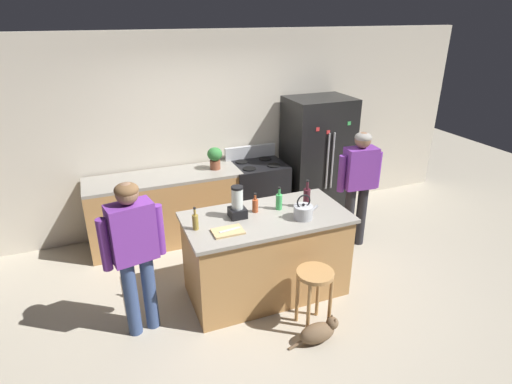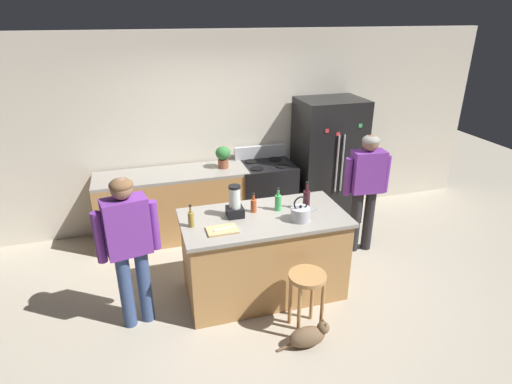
{
  "view_description": "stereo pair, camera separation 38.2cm",
  "coord_description": "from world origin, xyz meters",
  "px_view_note": "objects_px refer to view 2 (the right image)",
  "views": [
    {
      "loc": [
        -1.53,
        -3.56,
        2.91
      ],
      "look_at": [
        0.0,
        0.3,
        1.1
      ],
      "focal_mm": 29.19,
      "sensor_mm": 36.0,
      "label": 1
    },
    {
      "loc": [
        -1.17,
        -3.69,
        2.91
      ],
      "look_at": [
        0.0,
        0.3,
        1.1
      ],
      "focal_mm": 29.19,
      "sensor_mm": 36.0,
      "label": 2
    }
  ],
  "objects_px": {
    "bar_stool": "(307,287)",
    "bottle_cooking_sauce": "(254,205)",
    "blender_appliance": "(235,204)",
    "stove_range": "(266,194)",
    "bottle_soda": "(278,202)",
    "person_by_sink_right": "(366,183)",
    "potted_plant": "(223,156)",
    "tea_kettle": "(301,213)",
    "kitchen_island": "(264,255)",
    "bottle_vinegar": "(191,219)",
    "bottle_wine": "(306,199)",
    "cat": "(309,336)",
    "refrigerator": "(328,161)",
    "person_by_island_left": "(129,240)",
    "chef_knife": "(224,229)",
    "cutting_board": "(222,230)"
  },
  "relations": [
    {
      "from": "stove_range",
      "to": "bottle_soda",
      "type": "bearing_deg",
      "value": -102.76
    },
    {
      "from": "person_by_sink_right",
      "to": "bar_stool",
      "type": "distance_m",
      "value": 1.82
    },
    {
      "from": "potted_plant",
      "to": "blender_appliance",
      "type": "bearing_deg",
      "value": -97.55
    },
    {
      "from": "tea_kettle",
      "to": "cutting_board",
      "type": "height_order",
      "value": "tea_kettle"
    },
    {
      "from": "person_by_sink_right",
      "to": "bottle_vinegar",
      "type": "distance_m",
      "value": 2.31
    },
    {
      "from": "kitchen_island",
      "to": "bottle_vinegar",
      "type": "bearing_deg",
      "value": -179.32
    },
    {
      "from": "stove_range",
      "to": "bottle_wine",
      "type": "bearing_deg",
      "value": -90.9
    },
    {
      "from": "cat",
      "to": "kitchen_island",
      "type": "bearing_deg",
      "value": 100.06
    },
    {
      "from": "person_by_island_left",
      "to": "bar_stool",
      "type": "relative_size",
      "value": 2.46
    },
    {
      "from": "stove_range",
      "to": "bottle_wine",
      "type": "distance_m",
      "value": 1.6
    },
    {
      "from": "potted_plant",
      "to": "bottle_cooking_sauce",
      "type": "distance_m",
      "value": 1.42
    },
    {
      "from": "bar_stool",
      "to": "blender_appliance",
      "type": "bearing_deg",
      "value": 122.61
    },
    {
      "from": "blender_appliance",
      "to": "cutting_board",
      "type": "height_order",
      "value": "blender_appliance"
    },
    {
      "from": "refrigerator",
      "to": "bottle_vinegar",
      "type": "distance_m",
      "value": 2.67
    },
    {
      "from": "bottle_cooking_sauce",
      "to": "bottle_wine",
      "type": "bearing_deg",
      "value": -9.82
    },
    {
      "from": "bottle_wine",
      "to": "bottle_soda",
      "type": "distance_m",
      "value": 0.31
    },
    {
      "from": "person_by_island_left",
      "to": "cat",
      "type": "bearing_deg",
      "value": -27.38
    },
    {
      "from": "refrigerator",
      "to": "bottle_cooking_sauce",
      "type": "bearing_deg",
      "value": -137.95
    },
    {
      "from": "bar_stool",
      "to": "bottle_cooking_sauce",
      "type": "distance_m",
      "value": 1.02
    },
    {
      "from": "cat",
      "to": "person_by_sink_right",
      "type": "bearing_deg",
      "value": 46.98
    },
    {
      "from": "bar_stool",
      "to": "blender_appliance",
      "type": "relative_size",
      "value": 1.87
    },
    {
      "from": "refrigerator",
      "to": "potted_plant",
      "type": "distance_m",
      "value": 1.55
    },
    {
      "from": "cat",
      "to": "bottle_vinegar",
      "type": "xyz_separation_m",
      "value": [
        -0.92,
        0.9,
        0.92
      ]
    },
    {
      "from": "kitchen_island",
      "to": "cutting_board",
      "type": "bearing_deg",
      "value": -159.21
    },
    {
      "from": "bar_stool",
      "to": "blender_appliance",
      "type": "distance_m",
      "value": 1.1
    },
    {
      "from": "bottle_wine",
      "to": "chef_knife",
      "type": "relative_size",
      "value": 1.44
    },
    {
      "from": "bottle_vinegar",
      "to": "bar_stool",
      "type": "bearing_deg",
      "value": -35.23
    },
    {
      "from": "tea_kettle",
      "to": "bar_stool",
      "type": "bearing_deg",
      "value": -102.98
    },
    {
      "from": "potted_plant",
      "to": "bottle_soda",
      "type": "bearing_deg",
      "value": -78.96
    },
    {
      "from": "bottle_soda",
      "to": "tea_kettle",
      "type": "relative_size",
      "value": 0.93
    },
    {
      "from": "chef_knife",
      "to": "potted_plant",
      "type": "bearing_deg",
      "value": 69.56
    },
    {
      "from": "stove_range",
      "to": "cutting_board",
      "type": "distance_m",
      "value": 2.03
    },
    {
      "from": "refrigerator",
      "to": "bottle_wine",
      "type": "xyz_separation_m",
      "value": [
        -0.95,
        -1.46,
        0.16
      ]
    },
    {
      "from": "kitchen_island",
      "to": "cutting_board",
      "type": "xyz_separation_m",
      "value": [
        -0.49,
        -0.18,
        0.48
      ]
    },
    {
      "from": "refrigerator",
      "to": "tea_kettle",
      "type": "xyz_separation_m",
      "value": [
        -1.11,
        -1.69,
        0.12
      ]
    },
    {
      "from": "refrigerator",
      "to": "kitchen_island",
      "type": "bearing_deg",
      "value": -133.81
    },
    {
      "from": "cat",
      "to": "tea_kettle",
      "type": "bearing_deg",
      "value": 77.06
    },
    {
      "from": "bottle_wine",
      "to": "chef_knife",
      "type": "height_order",
      "value": "bottle_wine"
    },
    {
      "from": "bar_stool",
      "to": "bottle_wine",
      "type": "relative_size",
      "value": 2.02
    },
    {
      "from": "potted_plant",
      "to": "bottle_wine",
      "type": "relative_size",
      "value": 0.95
    },
    {
      "from": "bottle_wine",
      "to": "bottle_cooking_sauce",
      "type": "height_order",
      "value": "bottle_wine"
    },
    {
      "from": "stove_range",
      "to": "person_by_island_left",
      "type": "relative_size",
      "value": 0.72
    },
    {
      "from": "person_by_island_left",
      "to": "bottle_wine",
      "type": "distance_m",
      "value": 1.86
    },
    {
      "from": "cat",
      "to": "tea_kettle",
      "type": "distance_m",
      "value": 1.18
    },
    {
      "from": "person_by_island_left",
      "to": "chef_knife",
      "type": "bearing_deg",
      "value": -3.91
    },
    {
      "from": "person_by_sink_right",
      "to": "bar_stool",
      "type": "xyz_separation_m",
      "value": [
        -1.28,
        -1.21,
        -0.44
      ]
    },
    {
      "from": "stove_range",
      "to": "person_by_island_left",
      "type": "height_order",
      "value": "person_by_island_left"
    },
    {
      "from": "stove_range",
      "to": "person_by_sink_right",
      "type": "bearing_deg",
      "value": -45.7
    },
    {
      "from": "bar_stool",
      "to": "person_by_island_left",
      "type": "bearing_deg",
      "value": 160.06
    },
    {
      "from": "bottle_vinegar",
      "to": "blender_appliance",
      "type": "bearing_deg",
      "value": 11.89
    }
  ]
}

